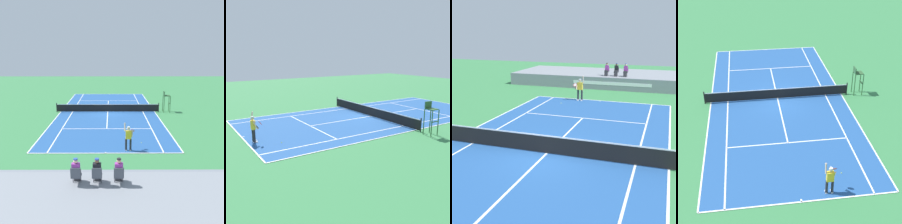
% 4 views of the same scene
% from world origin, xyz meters
% --- Properties ---
extents(ground_plane, '(80.00, 80.00, 0.00)m').
position_xyz_m(ground_plane, '(0.00, 0.00, 0.00)').
color(ground_plane, '#387F47').
extents(court, '(11.08, 23.88, 0.03)m').
position_xyz_m(court, '(0.00, 0.00, 0.01)').
color(court, '#235193').
rests_on(court, ground).
extents(net, '(11.98, 0.10, 1.07)m').
position_xyz_m(net, '(0.00, 0.00, 0.52)').
color(net, black).
rests_on(net, ground).
extents(barrier_wall, '(21.63, 0.25, 1.23)m').
position_xyz_m(barrier_wall, '(0.00, 16.78, 0.61)').
color(barrier_wall, gray).
rests_on(barrier_wall, ground).
extents(spectator_seated_0, '(0.44, 0.60, 1.26)m').
position_xyz_m(spectator_seated_0, '(-0.73, 17.98, 1.84)').
color(spectator_seated_0, '#474C56').
rests_on(spectator_seated_0, bleacher_platform).
extents(spectator_seated_1, '(0.44, 0.60, 1.26)m').
position_xyz_m(spectator_seated_1, '(0.22, 17.98, 1.84)').
color(spectator_seated_1, '#474C56').
rests_on(spectator_seated_1, bleacher_platform).
extents(spectator_seated_2, '(0.44, 0.60, 1.26)m').
position_xyz_m(spectator_seated_2, '(1.15, 17.98, 1.84)').
color(spectator_seated_2, '#474C56').
rests_on(spectator_seated_2, bleacher_platform).
extents(tennis_player, '(0.76, 0.62, 2.08)m').
position_xyz_m(tennis_player, '(-1.63, 11.41, 0.99)').
color(tennis_player, '#232328').
rests_on(tennis_player, ground).
extents(tennis_ball, '(0.07, 0.07, 0.07)m').
position_xyz_m(tennis_ball, '(-2.75, 9.93, 0.03)').
color(tennis_ball, '#D1E533').
rests_on(tennis_ball, ground).
extents(umpire_chair, '(0.77, 0.77, 2.44)m').
position_xyz_m(umpire_chair, '(-6.77, 0.00, 1.56)').
color(umpire_chair, '#2D562D').
rests_on(umpire_chair, ground).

